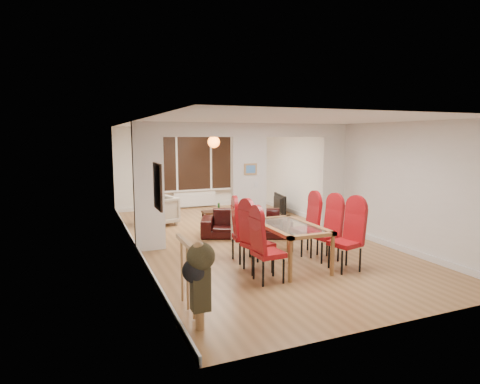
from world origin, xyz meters
TOP-DOWN VIEW (x-y plane):
  - floor at (0.00, 0.00)m, footprint 5.00×9.00m
  - room_walls at (0.00, 0.00)m, footprint 5.00×9.00m
  - divider_wall at (0.00, 0.00)m, footprint 5.00×0.18m
  - bay_window_blinds at (0.00, 4.44)m, footprint 3.00×0.08m
  - radiator at (0.00, 4.40)m, footprint 1.40×0.08m
  - pendant_light at (0.30, 3.30)m, footprint 0.36×0.36m
  - stair_newel at (-2.25, -3.20)m, footprint 0.40×1.20m
  - wall_poster at (-2.47, -2.40)m, footprint 0.04×0.52m
  - pillar_photo at (0.00, -0.10)m, footprint 0.30×0.03m
  - dining_table at (-0.06, -1.98)m, footprint 0.90×1.60m
  - dining_chair_la at (-0.77, -2.56)m, footprint 0.46×0.46m
  - dining_chair_lb at (-0.71, -2.04)m, footprint 0.54×0.54m
  - dining_chair_lc at (-0.69, -1.43)m, footprint 0.51×0.51m
  - dining_chair_ra at (0.70, -2.57)m, footprint 0.55×0.55m
  - dining_chair_rb at (0.72, -1.94)m, footprint 0.52×0.52m
  - dining_chair_rc at (0.59, -1.45)m, footprint 0.44×0.44m
  - sofa at (0.08, 0.30)m, footprint 2.23×1.54m
  - armchair at (-1.58, 2.26)m, footprint 0.99×1.01m
  - person at (-1.86, 2.37)m, footprint 0.74×0.63m
  - television at (2.00, 2.47)m, footprint 1.03×0.30m
  - coffee_table at (0.16, 2.52)m, footprint 1.00×0.70m
  - bottle at (0.14, 2.43)m, footprint 0.06×0.06m
  - bowl at (0.07, 2.45)m, footprint 0.22×0.22m
  - shoes at (0.03, -0.48)m, footprint 0.24×0.26m

SIDE VIEW (x-z plane):
  - floor at x=0.00m, z-range -0.01..0.01m
  - shoes at x=0.03m, z-range 0.00..0.10m
  - coffee_table at x=0.16m, z-range 0.00..0.21m
  - bowl at x=0.07m, z-range 0.21..0.26m
  - television at x=2.00m, z-range 0.00..0.59m
  - radiator at x=0.00m, z-range 0.05..0.55m
  - sofa at x=0.08m, z-range 0.00..0.61m
  - bottle at x=0.14m, z-range 0.21..0.46m
  - dining_table at x=-0.06m, z-range 0.00..0.75m
  - armchair at x=-1.58m, z-range 0.00..0.76m
  - dining_chair_lc at x=-0.69m, z-range 0.00..1.09m
  - dining_chair_rc at x=0.59m, z-range 0.00..1.09m
  - dining_chair_la at x=-0.77m, z-range 0.00..1.09m
  - stair_newel at x=-2.25m, z-range 0.00..1.10m
  - dining_chair_rb at x=0.72m, z-range 0.00..1.10m
  - dining_chair_lb at x=-0.71m, z-range 0.00..1.12m
  - dining_chair_ra at x=0.70m, z-range 0.00..1.14m
  - person at x=-1.86m, z-range 0.00..1.72m
  - room_walls at x=0.00m, z-range 0.00..2.60m
  - divider_wall at x=0.00m, z-range 0.00..2.60m
  - bay_window_blinds at x=0.00m, z-range 0.60..2.40m
  - wall_poster at x=-2.47m, z-range 1.27..1.94m
  - pillar_photo at x=0.00m, z-range 1.48..1.73m
  - pendant_light at x=0.30m, z-range 1.97..2.33m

